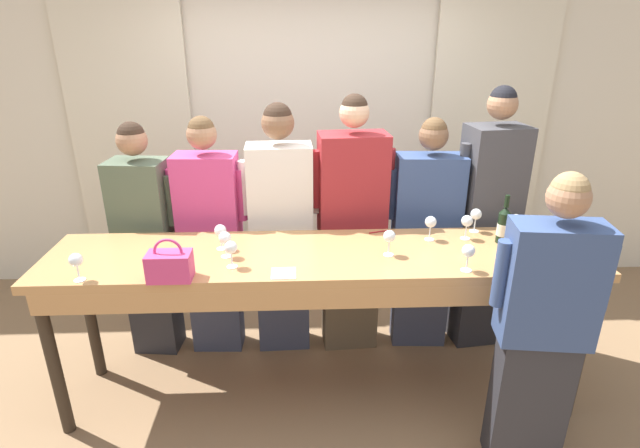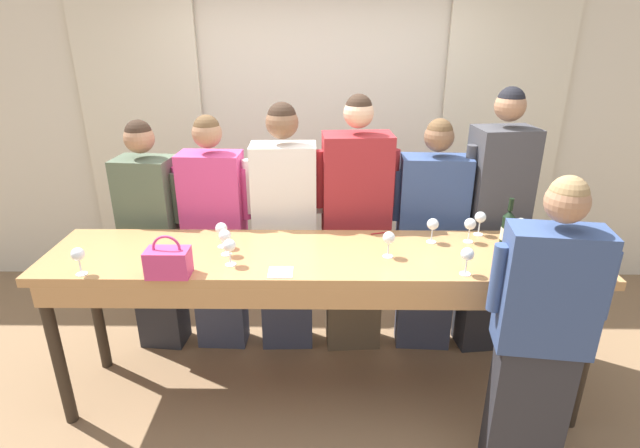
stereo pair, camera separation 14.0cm
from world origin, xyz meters
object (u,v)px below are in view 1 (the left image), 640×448
at_px(tasting_bar, 321,270).
at_px(wine_glass_back_left, 594,252).
at_px(wine_glass_center_right, 225,239).
at_px(wine_glass_near_host, 76,261).
at_px(wine_glass_by_bottle, 231,248).
at_px(wine_glass_center_mid, 468,252).
at_px(guest_striped_shirt, 351,228).
at_px(wine_glass_front_mid, 476,215).
at_px(host_pouring, 542,328).
at_px(guest_beige_cap, 487,222).
at_px(guest_olive_jacket, 146,241).
at_px(wine_glass_center_left, 516,221).
at_px(wine_glass_front_left, 467,222).
at_px(handbag, 170,265).
at_px(guest_pink_top, 211,238).
at_px(wine_glass_back_mid, 431,223).
at_px(guest_navy_coat, 425,236).
at_px(wine_glass_back_right, 220,231).
at_px(wine_glass_front_right, 389,237).
at_px(wine_bottle, 503,225).
at_px(guest_cream_sweater, 281,231).

relative_size(tasting_bar, wine_glass_back_left, 20.67).
xyz_separation_m(tasting_bar, wine_glass_center_right, (-0.53, -0.01, 0.21)).
distance_m(wine_glass_near_host, wine_glass_by_bottle, 0.77).
height_order(wine_glass_center_mid, guest_striped_shirt, guest_striped_shirt).
relative_size(wine_glass_front_mid, host_pouring, 0.09).
relative_size(wine_glass_front_mid, guest_beige_cap, 0.08).
bearing_deg(wine_glass_near_host, guest_olive_jacket, 84.23).
bearing_deg(wine_glass_center_left, wine_glass_front_left, -178.81).
distance_m(tasting_bar, wine_glass_near_host, 1.29).
bearing_deg(guest_striped_shirt, wine_glass_center_mid, -56.86).
bearing_deg(guest_olive_jacket, wine_glass_center_right, -43.03).
bearing_deg(handbag, tasting_bar, 18.22).
height_order(wine_glass_center_left, wine_glass_by_bottle, same).
height_order(guest_pink_top, host_pouring, guest_pink_top).
relative_size(wine_glass_back_left, guest_pink_top, 0.09).
relative_size(tasting_bar, guest_striped_shirt, 1.72).
bearing_deg(handbag, wine_glass_back_mid, 16.73).
height_order(wine_glass_front_left, wine_glass_front_mid, same).
bearing_deg(wine_glass_near_host, guest_navy_coat, 22.68).
xyz_separation_m(wine_glass_front_mid, wine_glass_center_left, (0.21, -0.10, 0.00)).
height_order(wine_glass_center_mid, host_pouring, host_pouring).
distance_m(wine_glass_back_right, guest_beige_cap, 1.82).
relative_size(tasting_bar, wine_glass_front_mid, 20.67).
height_order(wine_glass_front_right, wine_glass_center_left, same).
bearing_deg(wine_glass_front_right, wine_glass_center_left, 14.86).
height_order(wine_glass_front_right, guest_beige_cap, guest_beige_cap).
xyz_separation_m(wine_glass_front_mid, guest_olive_jacket, (-2.15, 0.29, -0.27)).
xyz_separation_m(wine_bottle, guest_beige_cap, (0.08, 0.46, -0.16)).
distance_m(wine_glass_back_left, wine_glass_near_host, 2.67).
xyz_separation_m(wine_glass_front_right, wine_glass_center_mid, (0.38, -0.21, 0.00)).
bearing_deg(wine_glass_center_left, guest_striped_shirt, 157.78).
bearing_deg(wine_glass_by_bottle, guest_striped_shirt, 44.86).
relative_size(wine_glass_center_mid, guest_striped_shirt, 0.08).
height_order(wine_glass_back_left, wine_glass_back_mid, same).
height_order(wine_glass_front_mid, wine_glass_front_right, same).
relative_size(wine_glass_center_mid, host_pouring, 0.09).
distance_m(guest_striped_shirt, guest_navy_coat, 0.52).
relative_size(wine_glass_front_left, wine_glass_center_mid, 1.00).
distance_m(wine_glass_center_mid, wine_glass_back_mid, 0.42).
xyz_separation_m(wine_bottle, wine_glass_front_right, (-0.71, -0.15, 0.00)).
bearing_deg(wine_glass_center_mid, guest_cream_sweater, 141.23).
bearing_deg(guest_olive_jacket, guest_striped_shirt, 0.00).
height_order(wine_bottle, host_pouring, host_pouring).
relative_size(wine_glass_back_mid, guest_pink_top, 0.09).
bearing_deg(wine_glass_center_right, wine_glass_near_host, -160.94).
bearing_deg(guest_beige_cap, wine_glass_back_right, -164.55).
height_order(wine_glass_front_left, wine_glass_center_left, same).
distance_m(wine_glass_back_mid, guest_cream_sweater, 1.02).
height_order(wine_bottle, wine_glass_near_host, wine_bottle).
bearing_deg(wine_glass_front_right, host_pouring, -36.54).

